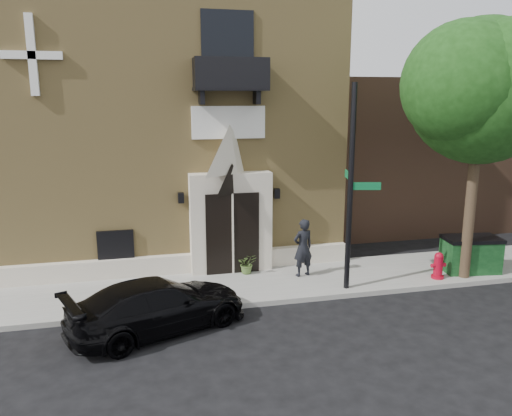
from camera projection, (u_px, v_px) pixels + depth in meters
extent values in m
plane|color=black|center=(285.00, 305.00, 13.93)|extent=(120.00, 120.00, 0.00)
cube|color=gray|center=(302.00, 280.00, 15.57)|extent=(42.00, 3.00, 0.15)
cube|color=tan|center=(157.00, 127.00, 19.88)|extent=(12.00, 10.00, 9.00)
cube|color=black|center=(151.00, 3.00, 18.86)|extent=(12.20, 10.20, 0.30)
cube|color=beige|center=(169.00, 264.00, 15.89)|extent=(12.00, 0.30, 0.60)
cube|color=beige|center=(231.00, 222.00, 15.94)|extent=(2.60, 0.55, 3.20)
pyramid|color=beige|center=(230.00, 149.00, 15.43)|extent=(2.60, 0.55, 1.50)
cube|color=black|center=(233.00, 234.00, 15.73)|extent=(1.70, 0.06, 2.60)
cube|color=beige|center=(233.00, 234.00, 15.69)|extent=(0.06, 0.04, 2.60)
cube|color=white|center=(229.00, 122.00, 15.43)|extent=(2.30, 0.10, 1.00)
cube|color=black|center=(231.00, 89.00, 14.85)|extent=(2.20, 0.90, 0.10)
cube|color=black|center=(233.00, 73.00, 14.34)|extent=(2.20, 0.06, 0.90)
cube|color=black|center=(195.00, 73.00, 14.51)|extent=(0.06, 0.90, 0.90)
cube|color=black|center=(265.00, 74.00, 14.98)|extent=(0.06, 0.90, 0.90)
cube|color=black|center=(228.00, 48.00, 14.98)|extent=(1.60, 0.08, 2.20)
cube|color=white|center=(32.00, 55.00, 13.76)|extent=(0.22, 0.14, 2.20)
cube|color=white|center=(32.00, 55.00, 13.76)|extent=(1.60, 0.14, 0.22)
cube|color=black|center=(116.00, 246.00, 15.45)|extent=(1.10, 0.10, 1.00)
cube|color=red|center=(116.00, 246.00, 15.48)|extent=(0.85, 0.06, 0.75)
cube|color=black|center=(181.00, 198.00, 15.53)|extent=(0.18, 0.18, 0.32)
cube|color=black|center=(277.00, 193.00, 16.23)|extent=(0.18, 0.18, 0.32)
cube|color=brown|center=(468.00, 148.00, 24.48)|extent=(18.00, 8.00, 6.40)
cylinder|color=#38281C|center=(470.00, 212.00, 15.22)|extent=(0.32, 0.32, 4.20)
sphere|color=#153B10|center=(481.00, 92.00, 14.44)|extent=(4.20, 4.20, 4.20)
sphere|color=#153B10|center=(497.00, 102.00, 14.97)|extent=(3.36, 3.36, 3.36)
sphere|color=#153B10|center=(465.00, 84.00, 14.05)|extent=(3.57, 3.57, 3.57)
sphere|color=#153B10|center=(506.00, 77.00, 13.74)|extent=(3.15, 3.15, 3.15)
imported|color=black|center=(158.00, 305.00, 12.28)|extent=(4.84, 3.35, 1.30)
cylinder|color=black|center=(350.00, 190.00, 14.12)|extent=(0.16, 0.16, 5.91)
cube|color=#0B6333|center=(366.00, 186.00, 14.10)|extent=(0.82, 0.23, 0.22)
cube|color=#0B6333|center=(348.00, 175.00, 14.48)|extent=(0.23, 0.82, 0.22)
cylinder|color=#A1071C|center=(437.00, 277.00, 15.54)|extent=(0.38, 0.38, 0.08)
cylinder|color=#A1071C|center=(438.00, 267.00, 15.47)|extent=(0.27, 0.27, 0.58)
sphere|color=#A1071C|center=(439.00, 257.00, 15.40)|extent=(0.27, 0.27, 0.27)
cylinder|color=#A1071C|center=(438.00, 265.00, 15.46)|extent=(0.48, 0.13, 0.13)
cube|color=black|center=(470.00, 256.00, 16.07)|extent=(1.82, 1.18, 1.04)
cube|color=black|center=(472.00, 239.00, 15.94)|extent=(1.87, 1.23, 0.11)
imported|color=#537133|center=(247.00, 263.00, 15.90)|extent=(0.62, 0.55, 0.66)
imported|color=black|center=(303.00, 248.00, 15.57)|extent=(0.75, 0.58, 1.84)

